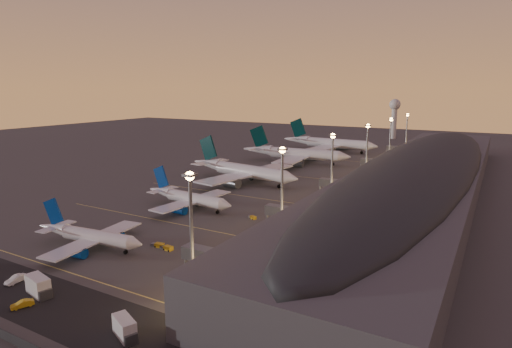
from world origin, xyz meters
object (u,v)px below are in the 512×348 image
at_px(radar_tower, 395,112).
at_px(baggage_tug_a, 208,266).
at_px(airliner_wide_far, 329,143).
at_px(catering_truck_b, 125,329).
at_px(service_van_d, 22,304).
at_px(airliner_wide_near, 242,170).
at_px(baggage_tug_c, 252,217).
at_px(airliner_wide_mid, 295,154).
at_px(service_van_e, 44,292).
at_px(baggage_tug_d, 158,245).
at_px(service_van_c, 16,279).
at_px(airliner_narrow_south, 89,236).
at_px(catering_truck_a, 39,287).
at_px(airliner_narrow_north, 188,198).
at_px(baggage_tug_b, 167,248).

relative_size(radar_tower, baggage_tug_a, 9.32).
distance_m(airliner_wide_far, catering_truck_b, 227.57).
height_order(radar_tower, service_van_d, radar_tower).
relative_size(airliner_wide_near, catering_truck_b, 9.35).
bearing_deg(baggage_tug_c, airliner_wide_mid, 135.04).
bearing_deg(airliner_wide_mid, catering_truck_b, -79.12).
bearing_deg(baggage_tug_c, catering_truck_b, -49.99).
bearing_deg(airliner_wide_far, service_van_e, -81.59).
height_order(radar_tower, baggage_tug_d, radar_tower).
distance_m(airliner_wide_mid, catering_truck_b, 177.32).
bearing_deg(baggage_tug_c, baggage_tug_a, -47.44).
bearing_deg(catering_truck_b, airliner_wide_far, 125.19).
height_order(baggage_tug_c, service_van_c, service_van_c).
distance_m(airliner_wide_near, airliner_wide_far, 108.22).
xyz_separation_m(baggage_tug_c, service_van_c, (-21.34, -65.42, 0.35)).
xyz_separation_m(airliner_narrow_south, service_van_e, (14.11, -22.71, -2.51)).
xyz_separation_m(radar_tower, catering_truck_a, (-1.70, -315.09, -20.05)).
relative_size(airliner_wide_far, service_van_d, 15.96).
xyz_separation_m(airliner_narrow_north, baggage_tug_c, (26.15, 0.04, -3.13)).
bearing_deg(baggage_tug_d, baggage_tug_a, -18.21).
distance_m(baggage_tug_a, service_van_e, 34.66).
distance_m(airliner_wide_mid, service_van_c, 168.12).
xyz_separation_m(airliner_wide_mid, radar_tower, (22.18, 146.35, 16.64)).
height_order(baggage_tug_d, service_van_e, service_van_e).
bearing_deg(baggage_tug_d, catering_truck_b, -60.46).
bearing_deg(service_van_c, baggage_tug_a, 34.47).
height_order(baggage_tug_a, catering_truck_b, catering_truck_b).
bearing_deg(airliner_wide_near, baggage_tug_b, -61.80).
height_order(airliner_narrow_south, catering_truck_b, airliner_narrow_south).
bearing_deg(airliner_narrow_north, baggage_tug_c, 5.27).
xyz_separation_m(airliner_wide_mid, baggage_tug_d, (22.87, -136.40, -4.74)).
height_order(airliner_wide_mid, catering_truck_a, airliner_wide_mid).
bearing_deg(service_van_e, airliner_wide_far, 22.05).
bearing_deg(baggage_tug_a, catering_truck_a, -105.98).
bearing_deg(baggage_tug_d, service_van_d, -96.60).
bearing_deg(baggage_tug_b, service_van_d, -90.78).
bearing_deg(airliner_narrow_south, airliner_wide_mid, 86.33).
bearing_deg(baggage_tug_a, airliner_wide_far, 124.21).
bearing_deg(airliner_narrow_south, service_van_e, -64.67).
distance_m(airliner_narrow_south, airliner_wide_near, 89.60).
height_order(catering_truck_b, baggage_tug_d, catering_truck_b).
bearing_deg(service_van_c, baggage_tug_d, 62.85).
distance_m(airliner_narrow_north, airliner_wide_far, 154.30).
distance_m(airliner_narrow_north, baggage_tug_d, 38.16).
bearing_deg(catering_truck_a, service_van_c, -174.14).
relative_size(radar_tower, baggage_tug_d, 8.58).
xyz_separation_m(service_van_c, service_van_e, (10.62, -0.61, -0.09)).
bearing_deg(baggage_tug_c, baggage_tug_d, -77.54).
distance_m(catering_truck_a, service_van_c, 9.83).
distance_m(airliner_wide_far, baggage_tug_d, 189.62).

